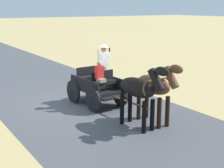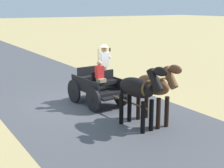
% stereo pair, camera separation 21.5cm
% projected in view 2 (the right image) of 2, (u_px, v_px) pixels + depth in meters
% --- Properties ---
extents(ground_plane, '(200.00, 200.00, 0.00)m').
position_uv_depth(ground_plane, '(80.00, 103.00, 13.74)').
color(ground_plane, tan).
extents(road_surface, '(6.67, 160.00, 0.01)m').
position_uv_depth(road_surface, '(80.00, 103.00, 13.74)').
color(road_surface, '#4C4C51').
rests_on(road_surface, ground).
extents(horse_drawn_carriage, '(1.55, 4.52, 2.50)m').
position_uv_depth(horse_drawn_carriage, '(98.00, 85.00, 13.40)').
color(horse_drawn_carriage, black).
rests_on(horse_drawn_carriage, ground).
extents(horse_near_side, '(0.58, 2.13, 2.21)m').
position_uv_depth(horse_near_side, '(155.00, 87.00, 11.06)').
color(horse_near_side, brown).
rests_on(horse_near_side, ground).
extents(horse_off_side, '(0.72, 2.14, 2.21)m').
position_uv_depth(horse_off_side, '(139.00, 90.00, 10.67)').
color(horse_off_side, black).
rests_on(horse_off_side, ground).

